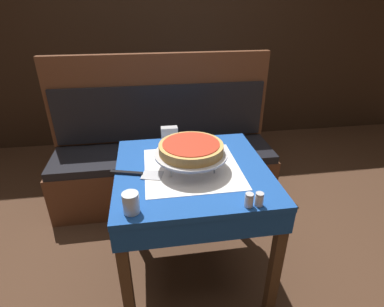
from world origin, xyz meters
TOP-DOWN VIEW (x-y plane):
  - ground_plane at (0.00, 0.00)m, footprint 14.00×14.00m
  - dining_table_front at (0.00, 0.00)m, footprint 0.79×0.79m
  - dining_table_rear at (0.31, 1.52)m, footprint 0.68×0.68m
  - booth_bench at (-0.10, 0.83)m, footprint 1.75×0.51m
  - back_wall_panel at (0.00, 2.05)m, footprint 6.00×0.04m
  - pizza_pan_stand at (-0.01, -0.01)m, footprint 0.37×0.37m
  - deep_dish_pizza at (-0.01, -0.01)m, footprint 0.32×0.32m
  - pizza_server at (-0.28, -0.03)m, footprint 0.27×0.12m
  - water_glass_near at (-0.30, -0.32)m, footprint 0.07×0.07m
  - salt_shaker at (0.19, -0.35)m, footprint 0.04×0.04m
  - pepper_shaker at (0.23, -0.35)m, footprint 0.04×0.04m
  - napkin_holder at (-0.09, 0.35)m, footprint 0.10×0.05m
  - condiment_caddy at (0.32, 1.50)m, footprint 0.13×0.13m

SIDE VIEW (x-z plane):
  - ground_plane at x=0.00m, z-range 0.00..0.00m
  - booth_bench at x=-0.10m, z-range -0.25..0.91m
  - dining_table_rear at x=0.31m, z-range 0.24..0.98m
  - dining_table_front at x=0.00m, z-range 0.27..1.02m
  - pizza_server at x=-0.28m, z-range 0.74..0.75m
  - pepper_shaker at x=0.23m, z-range 0.74..0.80m
  - salt_shaker at x=0.19m, z-range 0.74..0.80m
  - condiment_caddy at x=0.32m, z-range 0.69..0.86m
  - napkin_holder at x=-0.09m, z-range 0.74..0.83m
  - water_glass_near at x=-0.30m, z-range 0.74..0.83m
  - pizza_pan_stand at x=-0.01m, z-range 0.78..0.87m
  - deep_dish_pizza at x=-0.01m, z-range 0.83..0.89m
  - back_wall_panel at x=0.00m, z-range 0.00..2.40m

